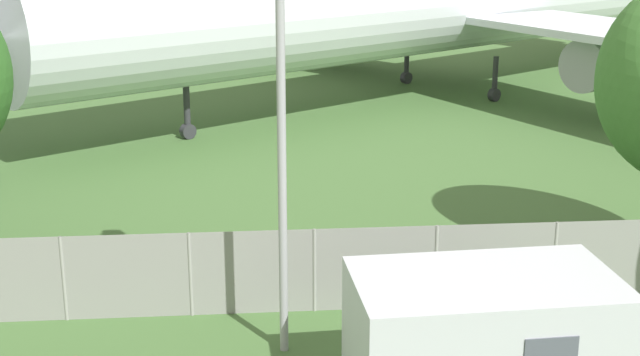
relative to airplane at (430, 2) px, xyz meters
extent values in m
cylinder|color=gray|center=(-12.00, -22.31, -3.31)|extent=(0.07, 0.07, 1.81)
cylinder|color=gray|center=(-9.45, -22.31, -3.31)|extent=(0.07, 0.07, 1.81)
cylinder|color=gray|center=(-6.91, -22.31, -3.31)|extent=(0.07, 0.07, 1.81)
cylinder|color=gray|center=(-4.36, -22.31, -3.31)|extent=(0.07, 0.07, 1.81)
cylinder|color=gray|center=(-1.82, -22.31, -3.31)|extent=(0.07, 0.07, 1.81)
cube|color=gray|center=(-6.91, -22.31, -3.31)|extent=(56.00, 0.01, 1.81)
cylinder|color=silver|center=(-0.38, -0.27, 0.06)|extent=(33.36, 25.00, 4.57)
cylinder|color=#939399|center=(6.13, -5.69, -1.81)|extent=(4.55, 4.03, 2.06)
cylinder|color=#939399|center=(-3.15, 7.75, -1.81)|extent=(4.55, 4.03, 2.06)
cylinder|color=#2D2D33|center=(-10.38, -7.17, -3.22)|extent=(0.24, 0.24, 1.98)
cylinder|color=#2D2D33|center=(-10.38, -7.17, -3.93)|extent=(0.63, 0.57, 0.56)
cylinder|color=#2D2D33|center=(2.71, -1.46, -3.22)|extent=(0.24, 0.24, 1.98)
cylinder|color=#2D2D33|center=(2.71, -1.46, -3.93)|extent=(0.63, 0.57, 0.56)
cylinder|color=#2D2D33|center=(-0.40, 3.05, -3.22)|extent=(0.24, 0.24, 1.98)
cylinder|color=#2D2D33|center=(-0.40, 3.05, -3.93)|extent=(0.63, 0.57, 0.56)
cube|color=silver|center=(-4.49, -26.49, -3.00)|extent=(4.38, 2.68, 2.42)
cylinder|color=#99999E|center=(-7.62, -23.99, -0.33)|extent=(0.16, 0.16, 7.77)
camera|label=1|loc=(-8.25, -39.34, 3.80)|focal=50.00mm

